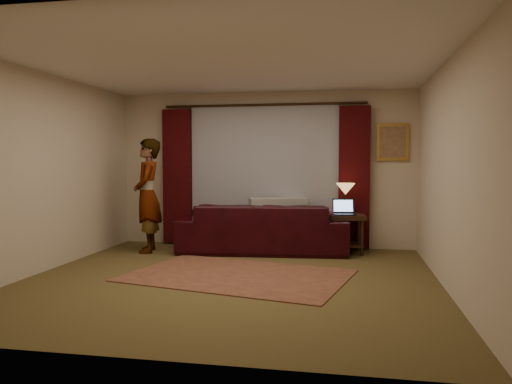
# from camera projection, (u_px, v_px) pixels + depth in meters

# --- Properties ---
(floor) EXTENTS (5.00, 5.00, 0.01)m
(floor) POSITION_uv_depth(u_px,v_px,m) (230.00, 280.00, 6.09)
(floor) COLOR brown
(floor) RESTS_ON ground
(ceiling) EXTENTS (5.00, 5.00, 0.02)m
(ceiling) POSITION_uv_depth(u_px,v_px,m) (229.00, 64.00, 5.92)
(ceiling) COLOR silver
(ceiling) RESTS_ON ground
(wall_back) EXTENTS (5.00, 0.02, 2.60)m
(wall_back) POSITION_uv_depth(u_px,v_px,m) (264.00, 170.00, 8.46)
(wall_back) COLOR beige
(wall_back) RESTS_ON ground
(wall_front) EXTENTS (5.00, 0.02, 2.60)m
(wall_front) POSITION_uv_depth(u_px,v_px,m) (147.00, 182.00, 3.55)
(wall_front) COLOR beige
(wall_front) RESTS_ON ground
(wall_left) EXTENTS (0.02, 5.00, 2.60)m
(wall_left) POSITION_uv_depth(u_px,v_px,m) (42.00, 172.00, 6.46)
(wall_left) COLOR beige
(wall_left) RESTS_ON ground
(wall_right) EXTENTS (0.02, 5.00, 2.60)m
(wall_right) POSITION_uv_depth(u_px,v_px,m) (448.00, 174.00, 5.55)
(wall_right) COLOR beige
(wall_right) RESTS_ON ground
(sheer_curtain) EXTENTS (2.50, 0.05, 1.80)m
(sheer_curtain) POSITION_uv_depth(u_px,v_px,m) (264.00, 158.00, 8.39)
(sheer_curtain) COLOR #94949C
(sheer_curtain) RESTS_ON wall_back
(drape_left) EXTENTS (0.50, 0.14, 2.30)m
(drape_left) POSITION_uv_depth(u_px,v_px,m) (178.00, 176.00, 8.63)
(drape_left) COLOR #340608
(drape_left) RESTS_ON floor
(drape_right) EXTENTS (0.50, 0.14, 2.30)m
(drape_right) POSITION_uv_depth(u_px,v_px,m) (354.00, 177.00, 8.08)
(drape_right) COLOR #340608
(drape_right) RESTS_ON floor
(curtain_rod) EXTENTS (0.04, 0.04, 3.40)m
(curtain_rod) POSITION_uv_depth(u_px,v_px,m) (263.00, 105.00, 8.28)
(curtain_rod) COLOR black
(curtain_rod) RESTS_ON wall_back
(picture_frame) EXTENTS (0.50, 0.04, 0.60)m
(picture_frame) POSITION_uv_depth(u_px,v_px,m) (393.00, 142.00, 8.02)
(picture_frame) COLOR #B9873A
(picture_frame) RESTS_ON wall_back
(sofa) EXTENTS (2.74, 1.37, 1.07)m
(sofa) POSITION_uv_depth(u_px,v_px,m) (263.00, 218.00, 7.93)
(sofa) COLOR black
(sofa) RESTS_ON floor
(throw_blanket) EXTENTS (0.99, 0.65, 0.11)m
(throw_blanket) POSITION_uv_depth(u_px,v_px,m) (278.00, 184.00, 8.11)
(throw_blanket) COLOR #9A9993
(throw_blanket) RESTS_ON sofa
(clothing_pile) EXTENTS (0.60, 0.53, 0.22)m
(clothing_pile) POSITION_uv_depth(u_px,v_px,m) (317.00, 213.00, 7.65)
(clothing_pile) COLOR #76334C
(clothing_pile) RESTS_ON sofa
(laptop_sofa) EXTENTS (0.34, 0.36, 0.21)m
(laptop_sofa) POSITION_uv_depth(u_px,v_px,m) (241.00, 213.00, 7.75)
(laptop_sofa) COLOR black
(laptop_sofa) RESTS_ON sofa
(area_rug) EXTENTS (3.00, 2.33, 0.01)m
(area_rug) POSITION_uv_depth(u_px,v_px,m) (238.00, 275.00, 6.28)
(area_rug) COLOR brown
(area_rug) RESTS_ON floor
(end_table) EXTENTS (0.59, 0.59, 0.62)m
(end_table) POSITION_uv_depth(u_px,v_px,m) (347.00, 234.00, 7.79)
(end_table) COLOR black
(end_table) RESTS_ON floor
(tiffany_lamp) EXTENTS (0.33, 0.33, 0.48)m
(tiffany_lamp) POSITION_uv_depth(u_px,v_px,m) (345.00, 198.00, 7.86)
(tiffany_lamp) COLOR #A09747
(tiffany_lamp) RESTS_ON end_table
(laptop_table) EXTENTS (0.38, 0.41, 0.24)m
(laptop_table) POSITION_uv_depth(u_px,v_px,m) (344.00, 207.00, 7.68)
(laptop_table) COLOR black
(laptop_table) RESTS_ON end_table
(person) EXTENTS (0.67, 0.67, 1.80)m
(person) POSITION_uv_depth(u_px,v_px,m) (148.00, 195.00, 7.89)
(person) COLOR #9A9993
(person) RESTS_ON floor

